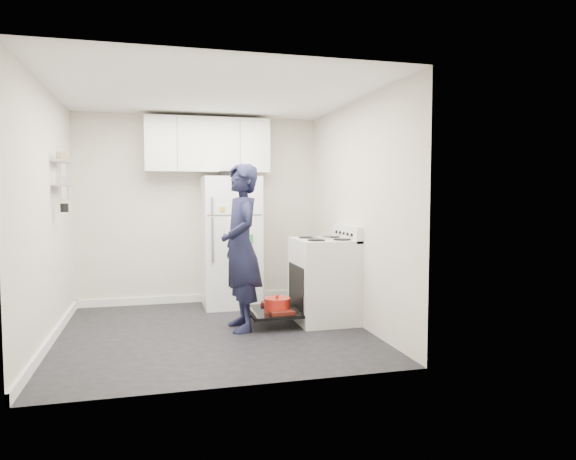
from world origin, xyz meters
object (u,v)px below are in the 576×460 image
object	(u,v)px
refrigerator	(231,241)
person	(241,247)
electric_range	(323,281)
open_oven_door	(275,308)

from	to	relation	value
refrigerator	person	world-z (taller)	person
electric_range	open_oven_door	size ratio (longest dim) A/B	1.56
electric_range	person	world-z (taller)	person
open_oven_door	refrigerator	bearing A→B (deg)	105.92
open_oven_door	refrigerator	world-z (taller)	refrigerator
electric_range	open_oven_door	bearing A→B (deg)	-176.94
open_oven_door	person	xyz separation A→B (m)	(-0.39, -0.09, 0.70)
person	electric_range	bearing A→B (deg)	92.43
person	open_oven_door	bearing A→B (deg)	98.17
refrigerator	open_oven_door	bearing A→B (deg)	-74.08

